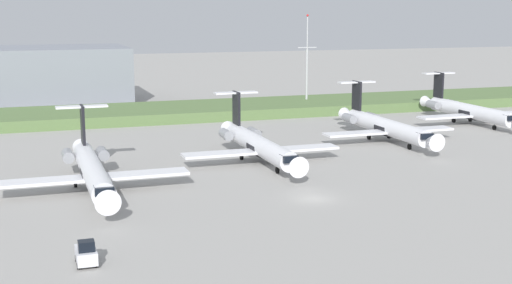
% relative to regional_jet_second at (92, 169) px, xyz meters
% --- Properties ---
extents(ground_plane, '(500.00, 500.00, 0.00)m').
position_rel_regional_jet_second_xyz_m(ground_plane, '(23.76, 17.40, -2.54)').
color(ground_plane, '#9E9B96').
extents(grass_berm, '(320.00, 20.00, 2.07)m').
position_rel_regional_jet_second_xyz_m(grass_berm, '(23.76, 55.06, -1.50)').
color(grass_berm, '#597542').
rests_on(grass_berm, ground).
extents(regional_jet_second, '(22.81, 31.00, 9.00)m').
position_rel_regional_jet_second_xyz_m(regional_jet_second, '(0.00, 0.00, 0.00)').
color(regional_jet_second, white).
rests_on(regional_jet_second, ground).
extents(regional_jet_third, '(22.81, 31.00, 9.00)m').
position_rel_regional_jet_second_xyz_m(regional_jet_third, '(24.26, 8.74, 0.00)').
color(regional_jet_third, white).
rests_on(regional_jet_third, ground).
extents(regional_jet_fourth, '(22.81, 31.00, 9.00)m').
position_rel_regional_jet_second_xyz_m(regional_jet_fourth, '(49.57, 17.36, 0.00)').
color(regional_jet_fourth, white).
rests_on(regional_jet_fourth, ground).
extents(regional_jet_fifth, '(22.81, 31.00, 9.00)m').
position_rel_regional_jet_second_xyz_m(regional_jet_fifth, '(73.76, 28.29, 0.00)').
color(regional_jet_fifth, white).
rests_on(regional_jet_fifth, ground).
extents(antenna_mast, '(4.40, 0.50, 20.62)m').
position_rel_regional_jet_second_xyz_m(antenna_mast, '(52.38, 57.52, 6.07)').
color(antenna_mast, '#B2B2B7').
rests_on(antenna_mast, ground).
extents(distant_hangar, '(54.74, 26.13, 13.11)m').
position_rel_regional_jet_second_xyz_m(distant_hangar, '(-10.68, 84.76, 4.02)').
color(distant_hangar, gray).
rests_on(distant_hangar, ground).
extents(baggage_tug, '(1.72, 3.20, 2.30)m').
position_rel_regional_jet_second_xyz_m(baggage_tug, '(-3.18, -25.95, -1.53)').
color(baggage_tug, silver).
rests_on(baggage_tug, ground).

